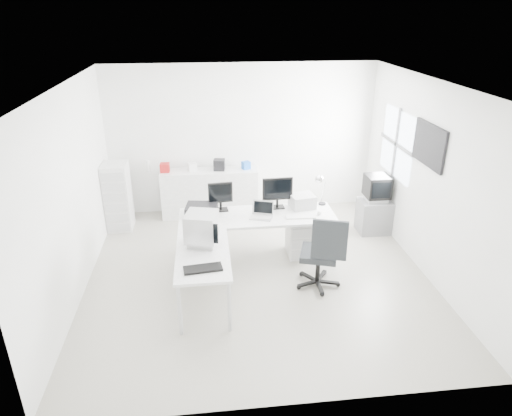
{
  "coord_description": "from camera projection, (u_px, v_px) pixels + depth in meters",
  "views": [
    {
      "loc": [
        -0.7,
        -5.86,
        3.71
      ],
      "look_at": [
        0.0,
        0.2,
        1.0
      ],
      "focal_mm": 32.0,
      "sensor_mm": 36.0,
      "label": 1
    }
  ],
  "objects": [
    {
      "name": "clutter_box_d",
      "position": [
        246.0,
        165.0,
        8.54
      ],
      "size": [
        0.18,
        0.17,
        0.14
      ],
      "primitive_type": "cube",
      "rotation": [
        0.0,
        0.0,
        0.4
      ],
      "color": "blue",
      "rests_on": "sideboard"
    },
    {
      "name": "office_chair",
      "position": [
        319.0,
        250.0,
        6.41
      ],
      "size": [
        0.82,
        0.82,
        1.13
      ],
      "primitive_type": null,
      "rotation": [
        0.0,
        0.0,
        -0.31
      ],
      "color": "#282B2D",
      "rests_on": "floor"
    },
    {
      "name": "sideboard",
      "position": [
        210.0,
        193.0,
        8.68
      ],
      "size": [
        1.81,
        0.45,
        0.9
      ],
      "primitive_type": "cube",
      "color": "white",
      "rests_on": "floor"
    },
    {
      "name": "laptop",
      "position": [
        261.0,
        211.0,
        6.91
      ],
      "size": [
        0.45,
        0.45,
        0.23
      ],
      "primitive_type": null,
      "rotation": [
        0.0,
        0.0,
        -0.34
      ],
      "color": "#B7B7BA",
      "rests_on": "main_desk"
    },
    {
      "name": "lcd_monitor_large",
      "position": [
        277.0,
        193.0,
        7.2
      ],
      "size": [
        0.49,
        0.21,
        0.5
      ],
      "primitive_type": null,
      "rotation": [
        0.0,
        0.0,
        0.04
      ],
      "color": "black",
      "rests_on": "main_desk"
    },
    {
      "name": "floor",
      "position": [
        258.0,
        274.0,
        6.9
      ],
      "size": [
        5.0,
        5.0,
        0.01
      ],
      "primitive_type": "cube",
      "color": "beige",
      "rests_on": "ground"
    },
    {
      "name": "filing_cabinet",
      "position": [
        118.0,
        197.0,
        8.09
      ],
      "size": [
        0.43,
        0.51,
        1.22
      ],
      "primitive_type": "cube",
      "color": "white",
      "rests_on": "floor"
    },
    {
      "name": "inkjet_printer",
      "position": [
        202.0,
        210.0,
        7.01
      ],
      "size": [
        0.52,
        0.43,
        0.17
      ],
      "primitive_type": "cube",
      "rotation": [
        0.0,
        0.0,
        -0.14
      ],
      "color": "black",
      "rests_on": "main_desk"
    },
    {
      "name": "crt_tv",
      "position": [
        377.0,
        189.0,
        7.87
      ],
      "size": [
        0.5,
        0.48,
        0.45
      ],
      "primitive_type": null,
      "color": "black",
      "rests_on": "tv_cabinet"
    },
    {
      "name": "clutter_box_b",
      "position": [
        192.0,
        167.0,
        8.43
      ],
      "size": [
        0.18,
        0.17,
        0.15
      ],
      "primitive_type": "cube",
      "rotation": [
        0.0,
        0.0,
        0.32
      ],
      "color": "white",
      "rests_on": "sideboard"
    },
    {
      "name": "lcd_monitor_small",
      "position": [
        220.0,
        196.0,
        7.11
      ],
      "size": [
        0.4,
        0.25,
        0.48
      ],
      "primitive_type": null,
      "rotation": [
        0.0,
        0.0,
        0.09
      ],
      "color": "black",
      "rests_on": "main_desk"
    },
    {
      "name": "wall_picture",
      "position": [
        429.0,
        145.0,
        6.48
      ],
      "size": [
        0.04,
        0.9,
        0.6
      ],
      "primitive_type": null,
      "color": "black",
      "rests_on": "right_wall"
    },
    {
      "name": "back_wall",
      "position": [
        242.0,
        140.0,
        8.6
      ],
      "size": [
        5.0,
        0.02,
        2.8
      ],
      "primitive_type": "cube",
      "color": "white",
      "rests_on": "floor"
    },
    {
      "name": "left_wall",
      "position": [
        71.0,
        195.0,
        6.07
      ],
      "size": [
        0.02,
        5.0,
        2.8
      ],
      "primitive_type": "cube",
      "color": "white",
      "rests_on": "floor"
    },
    {
      "name": "white_keyboard",
      "position": [
        301.0,
        217.0,
        6.97
      ],
      "size": [
        0.46,
        0.15,
        0.02
      ],
      "primitive_type": "cube",
      "rotation": [
        0.0,
        0.0,
        -0.02
      ],
      "color": "white",
      "rests_on": "main_desk"
    },
    {
      "name": "right_wall",
      "position": [
        429.0,
        180.0,
        6.59
      ],
      "size": [
        0.02,
        5.0,
        2.8
      ],
      "primitive_type": "cube",
      "color": "white",
      "rests_on": "floor"
    },
    {
      "name": "clutter_box_a",
      "position": [
        165.0,
        168.0,
        8.38
      ],
      "size": [
        0.17,
        0.16,
        0.17
      ],
      "primitive_type": "cube",
      "rotation": [
        0.0,
        0.0,
        -0.05
      ],
      "color": "#A91818",
      "rests_on": "sideboard"
    },
    {
      "name": "main_desk",
      "position": [
        257.0,
        237.0,
        7.19
      ],
      "size": [
        2.4,
        0.8,
        0.75
      ],
      "primitive_type": null,
      "color": "white",
      "rests_on": "floor"
    },
    {
      "name": "black_keyboard",
      "position": [
        203.0,
        269.0,
        5.58
      ],
      "size": [
        0.49,
        0.25,
        0.03
      ],
      "primitive_type": "cube",
      "rotation": [
        0.0,
        0.0,
        0.12
      ],
      "color": "black",
      "rests_on": "side_desk"
    },
    {
      "name": "tv_cabinet",
      "position": [
        374.0,
        216.0,
        8.08
      ],
      "size": [
        0.55,
        0.45,
        0.6
      ],
      "primitive_type": "cube",
      "color": "slate",
      "rests_on": "floor"
    },
    {
      "name": "ceiling",
      "position": [
        258.0,
        84.0,
        5.76
      ],
      "size": [
        5.0,
        5.0,
        0.01
      ],
      "primitive_type": "cube",
      "color": "white",
      "rests_on": "back_wall"
    },
    {
      "name": "side_desk",
      "position": [
        204.0,
        278.0,
        6.1
      ],
      "size": [
        0.7,
        1.4,
        0.75
      ],
      "primitive_type": null,
      "color": "white",
      "rests_on": "floor"
    },
    {
      "name": "crt_monitor",
      "position": [
        202.0,
        228.0,
        6.08
      ],
      "size": [
        0.53,
        0.53,
        0.5
      ],
      "primitive_type": null,
      "rotation": [
        0.0,
        0.0,
        -0.24
      ],
      "color": "#B7B7BA",
      "rests_on": "side_desk"
    },
    {
      "name": "clutter_box_c",
      "position": [
        219.0,
        165.0,
        8.48
      ],
      "size": [
        0.23,
        0.21,
        0.2
      ],
      "primitive_type": "cube",
      "rotation": [
        0.0,
        0.0,
        -0.15
      ],
      "color": "black",
      "rests_on": "sideboard"
    },
    {
      "name": "window",
      "position": [
        397.0,
        144.0,
        7.6
      ],
      "size": [
        0.02,
        1.2,
        1.1
      ],
      "primitive_type": null,
      "color": "white",
      "rests_on": "right_wall"
    },
    {
      "name": "desk_lamp",
      "position": [
        323.0,
        191.0,
        7.34
      ],
      "size": [
        0.17,
        0.17,
        0.45
      ],
      "primitive_type": null,
      "rotation": [
        0.0,
        0.0,
        0.17
      ],
      "color": "silver",
      "rests_on": "main_desk"
    },
    {
      "name": "drawer_pedestal",
      "position": [
        300.0,
        237.0,
        7.34
      ],
      "size": [
        0.4,
        0.5,
        0.6
      ],
      "primitive_type": "cube",
      "color": "white",
      "rests_on": "floor"
    },
    {
      "name": "laser_printer",
      "position": [
        302.0,
        201.0,
        7.27
      ],
      "size": [
        0.42,
        0.38,
        0.21
      ],
      "primitive_type": "cube",
      "rotation": [
        0.0,
        0.0,
        0.19
      ],
      "color": "#B3B3B3",
      "rests_on": "main_desk"
    },
    {
      "name": "clutter_bottle",
      "position": [
        148.0,
        166.0,
        8.37
      ],
      "size": [
        0.07,
        0.07,
        0.22
      ],
      "primitive_type": "cylinder",
      "color": "white",
      "rests_on": "sideboard"
    },
    {
      "name": "white_mouse",
      "position": [
        319.0,
        213.0,
        7.04
      ],
      "size": [
        0.07,
        0.07,
        0.07
      ],
      "primitive_type": "sphere",
      "color": "white",
      "rests_on": "main_desk"
    }
  ]
}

